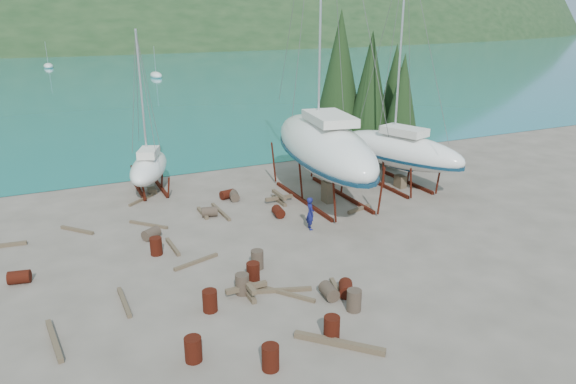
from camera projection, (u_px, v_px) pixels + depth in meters
name	position (u px, v px, depth m)	size (l,w,h in m)	color
ground	(288.00, 252.00, 25.09)	(600.00, 600.00, 0.00)	#584F45
bay_water	(54.00, 37.00, 294.61)	(700.00, 700.00, 0.00)	teal
far_hill	(54.00, 37.00, 298.89)	(800.00, 360.00, 110.00)	#1B3319
far_house_center	(4.00, 41.00, 178.63)	(6.60, 5.60, 5.60)	beige
far_house_right	(149.00, 39.00, 198.84)	(6.60, 5.60, 5.60)	beige
cypress_near_right	(370.00, 89.00, 38.54)	(3.60, 3.60, 10.00)	black
cypress_mid_right	(402.00, 103.00, 37.72)	(3.06, 3.06, 8.50)	black
cypress_back_left	(340.00, 75.00, 39.36)	(4.14, 4.14, 11.50)	black
cypress_far_right	(394.00, 92.00, 40.80)	(3.24, 3.24, 9.00)	black
moored_boat_mid	(156.00, 75.00, 97.46)	(2.00, 5.00, 6.05)	white
moored_boat_far	(48.00, 66.00, 115.85)	(2.00, 5.00, 6.05)	white
large_sailboat_near	(323.00, 146.00, 31.32)	(6.19, 14.10, 21.45)	white
large_sailboat_far	(398.00, 150.00, 34.20)	(5.75, 10.08, 15.33)	white
small_sailboat_shore	(149.00, 167.00, 33.19)	(4.25, 6.68, 10.23)	white
worker	(310.00, 213.00, 27.51)	(0.66, 0.43, 1.81)	#121550
drum_0	(210.00, 301.00, 19.91)	(0.58, 0.58, 0.88)	#50190D
drum_1	(329.00, 291.00, 20.90)	(0.58, 0.58, 0.88)	#2D2823
drum_2	(19.00, 277.00, 22.04)	(0.58, 0.58, 0.88)	#50190D
drum_3	(270.00, 358.00, 16.60)	(0.58, 0.58, 0.88)	#50190D
drum_4	(227.00, 194.00, 32.34)	(0.58, 0.58, 0.88)	#50190D
drum_5	(257.00, 259.00, 23.31)	(0.58, 0.58, 0.88)	#2D2823
drum_6	(278.00, 212.00, 29.45)	(0.58, 0.58, 0.88)	#50190D
drum_7	(332.00, 328.00, 18.18)	(0.58, 0.58, 0.88)	#50190D
drum_8	(156.00, 246.00, 24.67)	(0.58, 0.58, 0.88)	#50190D
drum_9	(210.00, 212.00, 29.44)	(0.58, 0.58, 0.88)	#2D2823
drum_11	(234.00, 196.00, 32.07)	(0.58, 0.58, 0.88)	#2D2823
drum_12	(346.00, 288.00, 21.12)	(0.58, 0.58, 0.88)	#50190D
drum_13	(193.00, 349.00, 17.01)	(0.58, 0.58, 0.88)	#50190D
drum_14	(253.00, 272.00, 22.13)	(0.58, 0.58, 0.88)	#50190D
drum_15	(151.00, 234.00, 26.48)	(0.58, 0.58, 0.88)	#2D2823
drum_16	(242.00, 284.00, 21.17)	(0.58, 0.58, 0.88)	#2D2823
drum_17	(354.00, 300.00, 19.95)	(0.58, 0.58, 0.88)	#2D2823
timber_1	(359.00, 209.00, 30.42)	(0.19, 1.84, 0.19)	brown
timber_2	(4.00, 245.00, 25.59)	(0.19, 2.06, 0.19)	brown
timber_3	(281.00, 292.00, 21.27)	(0.15, 3.13, 0.15)	brown
timber_4	(173.00, 247.00, 25.45)	(0.17, 2.09, 0.17)	brown
timber_5	(283.00, 290.00, 21.40)	(0.16, 2.44, 0.16)	brown
timber_7	(336.00, 288.00, 21.57)	(0.17, 1.53, 0.17)	brown
timber_8	(203.00, 213.00, 29.79)	(0.19, 1.81, 0.19)	brown
timber_9	(141.00, 200.00, 31.98)	(0.15, 2.19, 0.15)	brown
timber_10	(221.00, 212.00, 30.04)	(0.16, 2.92, 0.16)	brown
timber_11	(196.00, 262.00, 23.89)	(0.15, 2.35, 0.15)	brown
timber_12	(124.00, 302.00, 20.51)	(0.17, 2.35, 0.17)	brown
timber_14	(54.00, 340.00, 18.06)	(0.18, 2.76, 0.18)	brown
timber_15	(148.00, 225.00, 28.19)	(0.15, 2.47, 0.15)	brown
timber_16	(339.00, 343.00, 17.87)	(0.23, 3.25, 0.23)	brown
timber_17	(77.00, 230.00, 27.44)	(0.16, 2.20, 0.16)	brown
timber_pile_fore	(246.00, 287.00, 21.18)	(1.80, 1.80, 0.60)	brown
timber_pile_aft	(279.00, 198.00, 31.68)	(1.80, 1.80, 0.60)	brown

